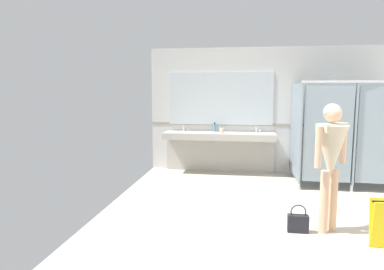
# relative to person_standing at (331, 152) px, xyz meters

# --- Properties ---
(ground_plane) EXTENTS (7.18, 6.80, 0.10)m
(ground_plane) POSITION_rel_person_standing_xyz_m (0.42, 0.15, -1.08)
(ground_plane) COLOR #B2A899
(wall_back) EXTENTS (7.18, 0.12, 2.72)m
(wall_back) POSITION_rel_person_standing_xyz_m (0.42, 3.31, 0.33)
(wall_back) COLOR silver
(wall_back) RESTS_ON ground_plane
(wall_back_tile_band) EXTENTS (7.18, 0.01, 0.06)m
(wall_back_tile_band) POSITION_rel_person_standing_xyz_m (0.42, 3.24, 0.02)
(wall_back_tile_band) COLOR #9E937F
(wall_back_tile_band) RESTS_ON wall_back
(vanity_counter) EXTENTS (2.39, 0.55, 1.00)m
(vanity_counter) POSITION_rel_person_standing_xyz_m (-1.62, 3.04, -0.38)
(vanity_counter) COLOR #B2ADA3
(vanity_counter) RESTS_ON ground_plane
(mirror_panel) EXTENTS (2.29, 0.02, 1.15)m
(mirror_panel) POSITION_rel_person_standing_xyz_m (-1.62, 3.23, 0.58)
(mirror_panel) COLOR silver
(mirror_panel) RESTS_ON wall_back
(bathroom_stalls) EXTENTS (1.89, 1.38, 1.97)m
(bathroom_stalls) POSITION_rel_person_standing_xyz_m (0.84, 2.35, -0.00)
(bathroom_stalls) COLOR gray
(bathroom_stalls) RESTS_ON ground_plane
(person_standing) EXTENTS (0.56, 0.56, 1.64)m
(person_standing) POSITION_rel_person_standing_xyz_m (0.00, 0.00, 0.00)
(person_standing) COLOR #DBAD89
(person_standing) RESTS_ON ground_plane
(handbag) EXTENTS (0.26, 0.10, 0.36)m
(handbag) POSITION_rel_person_standing_xyz_m (-0.38, -0.10, -0.91)
(handbag) COLOR black
(handbag) RESTS_ON ground_plane
(soap_dispenser) EXTENTS (0.07, 0.07, 0.20)m
(soap_dispenser) POSITION_rel_person_standing_xyz_m (-1.73, 3.12, -0.06)
(soap_dispenser) COLOR teal
(soap_dispenser) RESTS_ON vanity_counter
(paper_cup) EXTENTS (0.07, 0.07, 0.11)m
(paper_cup) POSITION_rel_person_standing_xyz_m (-1.55, 2.82, -0.09)
(paper_cup) COLOR beige
(paper_cup) RESTS_ON vanity_counter
(wet_floor_sign) EXTENTS (0.28, 0.19, 0.56)m
(wet_floor_sign) POSITION_rel_person_standing_xyz_m (0.51, -0.42, -0.74)
(wet_floor_sign) COLOR yellow
(wet_floor_sign) RESTS_ON ground_plane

